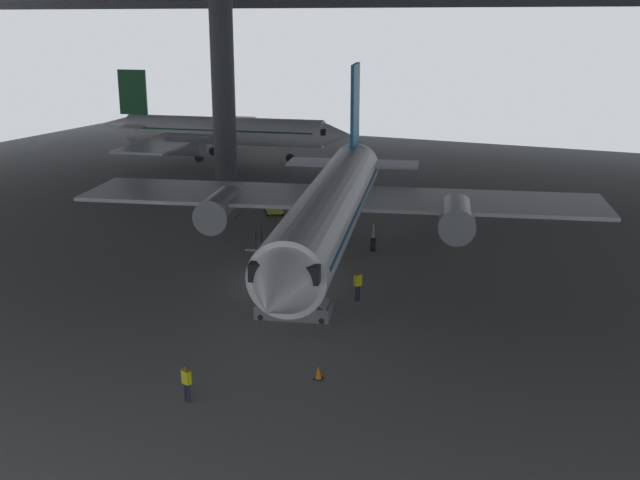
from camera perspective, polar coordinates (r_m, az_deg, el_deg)
The scene contains 8 objects.
ground_plane at distance 43.76m, azimuth -1.78°, elevation -3.30°, with size 110.00×110.00×0.00m, color slate.
airplane_main at distance 47.45m, azimuth 0.87°, elevation 2.57°, with size 34.98×35.54×11.29m.
boarding_stairs at distance 38.93m, azimuth -2.07°, elevation -4.69°, with size 4.38×2.40×4.62m.
crew_worker_near_nose at distance 31.04m, azimuth -9.86°, elevation -10.28°, with size 0.53×0.31×1.56m.
crew_worker_by_stairs at distance 40.97m, azimuth 2.82°, elevation -3.25°, with size 0.38×0.48×1.70m.
airplane_distant at distance 82.89m, azimuth -7.51°, elevation 8.03°, with size 28.26×27.60×9.23m.
traffic_cone_orange at distance 32.63m, azimuth -0.12°, elevation -9.81°, with size 0.36×0.36×0.60m.
baggage_tug at distance 59.46m, azimuth -3.44°, elevation 2.47°, with size 2.20×2.50×0.90m.
Camera 1 is at (17.68, -37.28, 14.59)m, focal length 43.18 mm.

